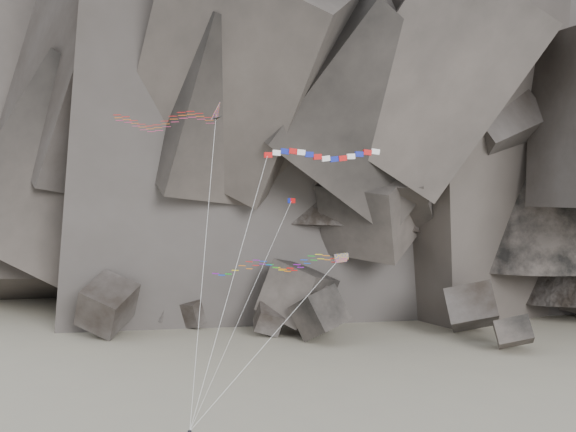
% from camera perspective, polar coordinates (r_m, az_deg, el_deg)
% --- Properties ---
extents(ground, '(260.00, 260.00, 0.00)m').
position_cam_1_polar(ground, '(59.42, -3.46, -16.49)').
color(ground, gray).
rests_on(ground, ground).
extents(headland, '(110.00, 70.00, 84.00)m').
position_cam_1_polar(headland, '(127.23, 4.31, 12.83)').
color(headland, '#4F4640').
rests_on(headland, ground).
extents(boulder_field, '(55.18, 17.67, 10.14)m').
position_cam_1_polar(boulder_field, '(94.31, -1.68, -7.71)').
color(boulder_field, '#47423F').
rests_on(boulder_field, ground).
extents(delta_kite, '(9.79, 7.77, 24.32)m').
position_cam_1_polar(delta_kite, '(59.60, -10.13, 7.49)').
color(delta_kite, red).
rests_on(delta_kite, ground).
extents(banner_kite, '(12.79, 12.35, 20.67)m').
position_cam_1_polar(banner_kite, '(59.71, 2.63, 4.76)').
color(banner_kite, red).
rests_on(banner_kite, ground).
extents(parafoil_kite, '(12.24, 10.05, 12.19)m').
position_cam_1_polar(parafoil_kite, '(60.03, -1.34, -3.88)').
color(parafoil_kite, yellow).
rests_on(parafoil_kite, ground).
extents(pennant_kite, '(6.43, 7.34, 16.59)m').
position_cam_1_polar(pennant_kite, '(56.01, -1.04, -1.69)').
color(pennant_kite, red).
rests_on(pennant_kite, ground).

